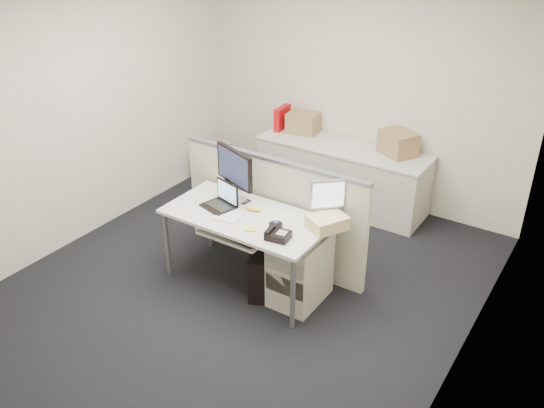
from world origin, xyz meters
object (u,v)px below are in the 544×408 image
Objects in this scene: monitor_main at (235,176)px; desk at (246,222)px; laptop at (218,197)px; desk_phone at (278,235)px.

desk is at bearing -15.71° from monitor_main.
laptop reaches higher than desk_phone.
desk_phone is (0.71, -0.36, -0.23)m from monitor_main.
monitor_main is 1.72× the size of laptop.
desk is at bearing 150.81° from desk_phone.
laptop is 0.78m from desk_phone.
desk is 0.45m from monitor_main.
monitor_main is at bearing 144.25° from desk.
desk_phone is at bearing -21.38° from desk.
laptop is 1.55× the size of desk_phone.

